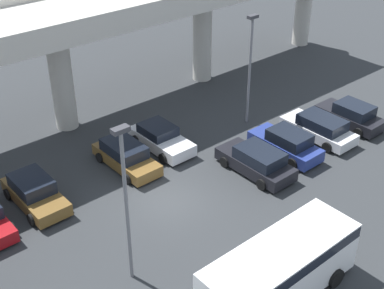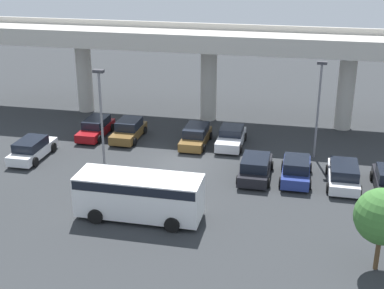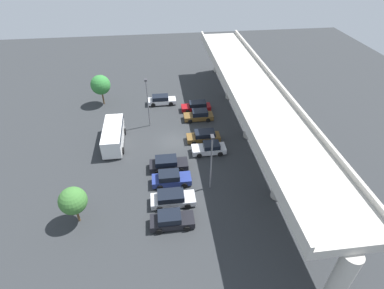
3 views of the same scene
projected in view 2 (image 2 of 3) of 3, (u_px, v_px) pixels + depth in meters
ground_plane at (181, 164)px, 38.70m from camera, size 100.49×100.49×0.00m
highway_overpass at (209, 48)px, 46.01m from camera, size 48.32×6.82×8.05m
parked_car_0 at (32, 149)px, 39.46m from camera, size 2.05×4.70×1.52m
parked_car_1 at (96, 128)px, 43.96m from camera, size 1.97×4.69×1.47m
parked_car_2 at (129, 130)px, 43.37m from camera, size 2.10×4.45×1.55m
parked_car_3 at (196, 136)px, 42.15m from camera, size 2.06×4.61×1.50m
parked_car_4 at (231, 137)px, 41.89m from camera, size 2.12×4.45×1.46m
parked_car_5 at (255, 167)px, 36.28m from camera, size 2.20×4.70×1.56m
parked_car_6 at (296, 170)px, 35.89m from camera, size 2.08×4.52×1.61m
parked_car_7 at (343, 174)px, 35.24m from camera, size 2.17×4.79×1.50m
shuttle_bus at (139, 193)px, 30.82m from camera, size 7.29×2.77×2.61m
lamp_post_near_aisle at (101, 115)px, 35.03m from camera, size 0.70×0.35×7.49m
lamp_post_mid_lot at (319, 102)px, 38.38m from camera, size 0.70×0.35×7.23m
tree_front_centre at (383, 217)px, 25.43m from camera, size 2.75×2.75×4.30m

